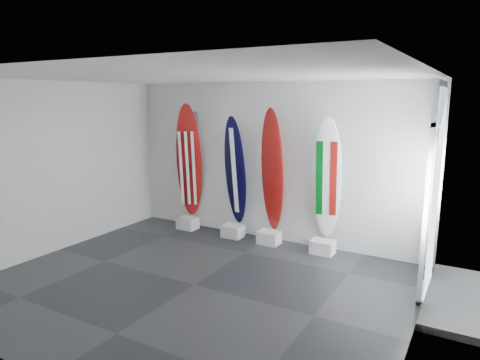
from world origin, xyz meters
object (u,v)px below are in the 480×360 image
Objects in this scene: surfboard_italy at (327,179)px; surfboard_usa at (189,161)px; surfboard_navy at (235,171)px; surfboard_swiss at (272,170)px.

surfboard_usa is at bearing 167.60° from surfboard_italy.
surfboard_usa reaches higher than surfboard_navy.
surfboard_navy is at bearing -166.02° from surfboard_swiss.
surfboard_usa is at bearing -166.02° from surfboard_swiss.
surfboard_navy is at bearing -20.34° from surfboard_usa.
surfboard_italy is at bearing 6.33° from surfboard_navy.
surfboard_usa is 2.95m from surfboard_italy.
surfboard_usa is 1.11× the size of surfboard_navy.
surfboard_swiss is at bearing -20.34° from surfboard_usa.
surfboard_navy is at bearing 167.60° from surfboard_italy.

